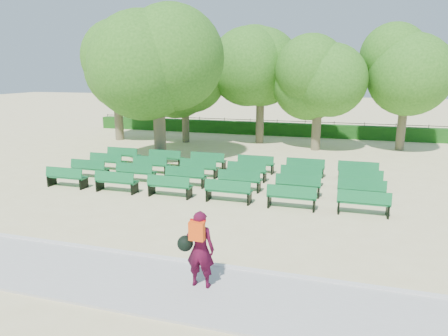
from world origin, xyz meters
name	(u,v)px	position (x,y,z in m)	size (l,w,h in m)	color
ground	(195,186)	(0.00, 0.00, 0.00)	(120.00, 120.00, 0.00)	beige
paving	(81,273)	(0.00, -7.40, 0.03)	(30.00, 2.20, 0.06)	#B2B1AD
curb	(109,251)	(0.00, -6.25, 0.05)	(30.00, 0.12, 0.10)	silver
hedge	(262,128)	(0.00, 14.00, 0.45)	(26.00, 0.70, 0.90)	#184F14
fence	(263,134)	(0.00, 14.40, 0.00)	(26.00, 0.10, 1.02)	black
tree_line	(250,144)	(0.00, 10.00, 0.00)	(21.80, 6.80, 7.04)	#36741F
bench_array	(218,181)	(0.73, 0.73, 0.08)	(1.65, 0.54, 1.04)	#126833
tree_among	(157,63)	(-3.10, 3.43, 4.86)	(5.13, 5.13, 7.20)	brown
person	(199,248)	(2.79, -7.21, 0.93)	(0.79, 0.47, 1.67)	#410920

